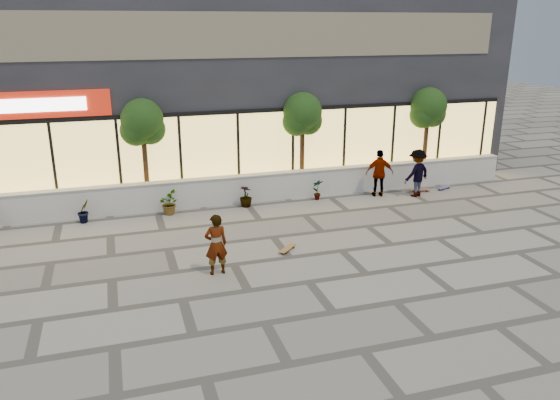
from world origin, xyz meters
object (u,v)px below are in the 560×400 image
object	(u,v)px
tree_midwest	(142,125)
tree_mideast	(303,117)
skateboard_right_far	(444,187)
tree_east	(428,110)
skateboard_center	(287,248)
skateboard_right_near	(420,190)
skater_right_far	(417,173)
skater_center	(216,244)
skater_right_near	(379,173)

from	to	relation	value
tree_midwest	tree_mideast	world-z (taller)	same
skateboard_right_far	tree_mideast	bearing A→B (deg)	143.87
tree_east	skateboard_center	size ratio (longest dim) A/B	5.65
skateboard_center	skateboard_right_near	bearing A→B (deg)	-13.96
skater_right_far	skateboard_right_near	size ratio (longest dim) A/B	2.23
skater_right_far	skateboard_right_near	world-z (taller)	skater_right_far
tree_east	skater_center	xyz separation A→B (m)	(-10.19, -6.49, -2.14)
skater_center	skater_right_far	size ratio (longest dim) A/B	0.91
tree_east	skater_center	size ratio (longest dim) A/B	2.32
skater_center	skateboard_right_far	bearing A→B (deg)	-158.55
skater_right_far	skater_center	bearing A→B (deg)	9.13
tree_mideast	skateboard_center	distance (m)	6.74
skater_right_near	tree_mideast	bearing A→B (deg)	-15.08
tree_east	skateboard_center	world-z (taller)	tree_east
tree_east	skateboard_right_near	world-z (taller)	tree_east
skater_center	skateboard_center	bearing A→B (deg)	-162.85
tree_midwest	skater_center	distance (m)	6.96
tree_mideast	tree_east	size ratio (longest dim) A/B	1.00
skater_center	skater_right_far	xyz separation A→B (m)	(8.69, 4.53, 0.08)
skater_right_far	skater_right_near	bearing A→B (deg)	-36.00
tree_east	skater_right_near	world-z (taller)	tree_east
skater_right_far	tree_east	bearing A→B (deg)	-145.90
skater_right_far	skateboard_right_far	xyz separation A→B (m)	(1.60, 0.46, -0.85)
tree_midwest	tree_east	world-z (taller)	same
skater_center	skateboard_right_far	xyz separation A→B (m)	(10.29, 4.99, -0.77)
skateboard_center	skateboard_right_far	size ratio (longest dim) A/B	0.94
skater_right_far	skateboard_right_far	distance (m)	1.87
tree_mideast	skateboard_right_far	world-z (taller)	tree_mideast
skater_center	skateboard_center	size ratio (longest dim) A/B	2.43
skateboard_right_far	skater_right_near	bearing A→B (deg)	159.29
tree_mideast	skateboard_right_far	xyz separation A→B (m)	(5.60, -1.50, -2.91)
tree_midwest	skateboard_right_far	world-z (taller)	tree_midwest
skater_center	skater_right_far	distance (m)	9.80
skateboard_right_near	tree_mideast	bearing A→B (deg)	176.92
tree_midwest	skater_center	size ratio (longest dim) A/B	2.32
skater_right_near	skateboard_right_near	world-z (taller)	skater_right_near
skateboard_right_far	skater_right_far	bearing A→B (deg)	174.78
skater_center	skateboard_right_far	size ratio (longest dim) A/B	2.29
skater_center	skateboard_right_near	xyz separation A→B (m)	(9.19, 4.99, -0.76)
skater_right_far	skateboard_center	xyz separation A→B (m)	(-6.41, -3.63, -0.84)
tree_mideast	tree_east	world-z (taller)	same
tree_mideast	skater_center	bearing A→B (deg)	-125.84
tree_midwest	skateboard_right_near	distance (m)	11.00
skateboard_right_near	tree_east	bearing A→B (deg)	71.67
tree_east	skateboard_right_far	xyz separation A→B (m)	(0.10, -1.50, -2.91)
tree_east	tree_mideast	bearing A→B (deg)	180.00
skater_center	skateboard_right_near	size ratio (longest dim) A/B	2.04
tree_mideast	skater_center	xyz separation A→B (m)	(-4.69, -6.49, -2.14)
tree_east	skateboard_center	distance (m)	10.11
skater_right_near	skateboard_right_far	distance (m)	3.09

